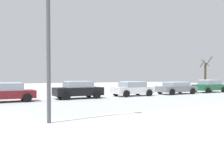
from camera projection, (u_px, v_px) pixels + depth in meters
street_lamp at (55, 28)px, 9.67m from camera, size 1.68×0.36×6.30m
parked_car_maroon at (7, 92)px, 17.71m from camera, size 3.87×2.06×1.43m
parked_car_black at (78, 90)px, 20.51m from camera, size 4.10×2.01×1.49m
parked_car_white at (132, 89)px, 23.27m from camera, size 3.99×2.16×1.40m
parked_car_gray at (176, 88)px, 25.88m from camera, size 4.46×2.09×1.32m
parked_car_green at (209, 86)px, 28.82m from camera, size 4.21×2.05×1.51m
tree_far_right at (205, 75)px, 33.56m from camera, size 1.46×1.42×4.71m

